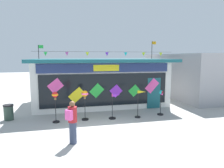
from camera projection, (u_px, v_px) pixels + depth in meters
The scene contains 10 objects.
ground_plane at pixel (102, 134), 8.87m from camera, with size 80.00×80.00×0.00m, color #ADAAA5.
kite_shop_building at pixel (99, 81), 14.91m from camera, with size 9.20×6.10×4.55m.
wind_spinner_far_left at pixel (55, 100), 10.27m from camera, with size 0.35×0.35×1.60m.
wind_spinner_left at pixel (85, 98), 10.69m from camera, with size 0.37×0.37×1.59m.
wind_spinner_center_left at pixel (114, 104), 10.98m from camera, with size 0.66×0.39×1.38m.
wind_spinner_center_right at pixel (140, 100), 11.17m from camera, with size 0.61×0.32×1.53m.
wind_spinner_right at pixel (161, 103), 11.69m from camera, with size 0.36×0.36×1.48m.
person_near_camera at pixel (72, 121), 7.76m from camera, with size 0.45×0.46×1.68m.
trash_bin at pixel (9, 112), 10.78m from camera, with size 0.52×0.52×0.84m.
neighbour_building at pixel (196, 75), 18.08m from camera, with size 6.10×9.17×3.60m, color #99999E.
Camera 1 is at (-1.53, -8.38, 3.33)m, focal length 32.50 mm.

